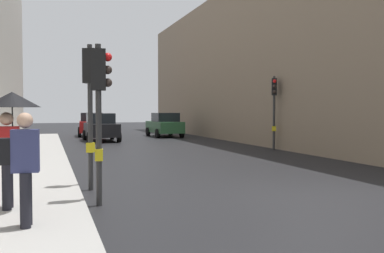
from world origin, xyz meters
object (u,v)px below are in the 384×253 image
(pedestrian_with_umbrella, at_px, (11,117))
(pedestrian_with_grey_backpack, at_px, (22,162))
(car_green_estate, at_px, (165,125))
(traffic_light_near_left, at_px, (100,95))
(car_dark_suv, at_px, (101,127))
(traffic_light_mid_street, at_px, (274,99))
(traffic_light_near_right, at_px, (91,90))
(car_red_sedan, at_px, (92,124))

(pedestrian_with_umbrella, height_order, pedestrian_with_grey_backpack, pedestrian_with_umbrella)
(car_green_estate, relative_size, pedestrian_with_grey_backpack, 2.40)
(pedestrian_with_grey_backpack, bearing_deg, traffic_light_near_left, 53.12)
(car_dark_suv, xyz_separation_m, car_green_estate, (4.98, 2.98, 0.00))
(traffic_light_mid_street, height_order, traffic_light_near_right, traffic_light_mid_street)
(car_red_sedan, bearing_deg, traffic_light_near_left, -94.99)
(pedestrian_with_grey_backpack, bearing_deg, traffic_light_near_right, 69.27)
(traffic_light_near_right, height_order, traffic_light_near_left, traffic_light_near_right)
(car_dark_suv, height_order, car_green_estate, same)
(traffic_light_near_right, height_order, car_red_sedan, traffic_light_near_right)
(car_green_estate, bearing_deg, car_dark_suv, -149.06)
(traffic_light_near_right, relative_size, car_red_sedan, 0.83)
(car_dark_suv, bearing_deg, traffic_light_near_left, -96.63)
(traffic_light_near_right, relative_size, pedestrian_with_grey_backpack, 2.01)
(car_red_sedan, xyz_separation_m, pedestrian_with_umbrella, (-3.78, -24.86, 0.96))
(traffic_light_mid_street, xyz_separation_m, car_green_estate, (-2.40, 11.95, -1.63))
(traffic_light_near_right, distance_m, traffic_light_near_left, 1.82)
(car_green_estate, distance_m, pedestrian_with_umbrella, 23.99)
(traffic_light_mid_street, relative_size, traffic_light_near_left, 1.10)
(traffic_light_near_right, distance_m, pedestrian_with_umbrella, 2.88)
(car_red_sedan, bearing_deg, traffic_light_mid_street, -62.88)
(car_red_sedan, xyz_separation_m, car_green_estate, (5.04, -2.58, 0.00))
(traffic_light_mid_street, xyz_separation_m, car_red_sedan, (-7.44, 14.52, -1.63))
(traffic_light_near_right, relative_size, traffic_light_near_left, 1.08)
(car_red_sedan, relative_size, car_green_estate, 1.01)
(traffic_light_near_left, xyz_separation_m, pedestrian_with_grey_backpack, (-1.39, -1.85, -1.12))
(pedestrian_with_grey_backpack, bearing_deg, car_dark_suv, 80.19)
(traffic_light_near_left, xyz_separation_m, car_dark_suv, (2.19, 18.84, -1.41))
(traffic_light_mid_street, height_order, traffic_light_near_left, traffic_light_mid_street)
(traffic_light_near_left, bearing_deg, car_red_sedan, 85.01)
(traffic_light_mid_street, xyz_separation_m, traffic_light_near_left, (-9.57, -9.87, -0.22))
(car_dark_suv, bearing_deg, traffic_light_near_right, -97.34)
(traffic_light_near_right, xyz_separation_m, car_red_sedan, (2.13, 22.59, -1.58))
(traffic_light_near_left, xyz_separation_m, car_green_estate, (7.17, 21.82, -1.41))
(traffic_light_mid_street, bearing_deg, traffic_light_near_right, -139.89)
(car_red_sedan, xyz_separation_m, pedestrian_with_grey_backpack, (-3.52, -26.25, 0.29))
(traffic_light_near_left, xyz_separation_m, pedestrian_with_umbrella, (-1.65, -0.47, -0.44))
(traffic_light_mid_street, height_order, car_dark_suv, traffic_light_mid_street)
(traffic_light_near_left, relative_size, car_dark_suv, 0.78)
(car_green_estate, bearing_deg, traffic_light_near_left, -108.18)
(traffic_light_near_left, distance_m, car_green_estate, 23.01)
(traffic_light_mid_street, relative_size, traffic_light_near_right, 1.02)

